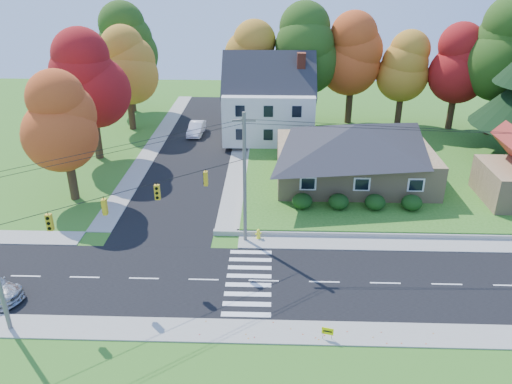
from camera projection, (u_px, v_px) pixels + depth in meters
ground at (264, 281)px, 32.99m from camera, size 120.00×120.00×0.00m
road_main at (264, 281)px, 32.99m from camera, size 90.00×8.00×0.02m
road_cross at (198, 146)px, 56.75m from camera, size 8.00×44.00×0.02m
sidewalk_north at (265, 242)px, 37.50m from camera, size 90.00×2.00×0.08m
sidewalk_south at (262, 332)px, 28.45m from camera, size 90.00×2.00×0.08m
lawn at (393, 162)px, 51.50m from camera, size 30.00×30.00×0.50m
ranch_house at (354, 151)px, 45.84m from camera, size 14.60×10.60×5.40m
colonial_house at (269, 102)px, 56.38m from camera, size 10.40×8.40×9.60m
hedge_row at (357, 202)px, 41.15m from camera, size 10.70×1.70×1.27m
traffic_infrastructure at (262, 202)px, 32.04m from camera, size 38.10×10.66×10.00m
tree_lot_0 at (253, 59)px, 60.29m from camera, size 6.72×6.72×12.51m
tree_lot_1 at (304, 50)px, 58.65m from camera, size 7.84×7.84×14.60m
tree_lot_2 at (353, 54)px, 59.65m from camera, size 7.28×7.28×13.56m
tree_lot_3 at (404, 67)px, 59.12m from camera, size 6.16×6.16×11.47m
tree_lot_4 at (459, 64)px, 57.76m from camera, size 6.72×6.72×12.51m
tree_lot_5 at (505, 49)px, 55.00m from camera, size 8.40×8.40×15.64m
tree_west_0 at (62, 121)px, 41.32m from camera, size 6.16×6.16×11.47m
tree_west_1 at (89, 79)px, 49.84m from camera, size 7.28×7.28×13.56m
tree_west_2 at (126, 66)px, 59.14m from camera, size 6.72×6.72×12.51m
tree_west_3 at (126, 44)px, 65.88m from camera, size 7.84×7.84×14.60m
white_car at (196, 129)px, 60.05m from camera, size 1.83×4.67×1.52m
fire_hydrant at (258, 234)px, 37.79m from camera, size 0.47×0.37×0.83m
yard_sign at (328, 331)px, 27.65m from camera, size 0.65×0.19×0.83m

